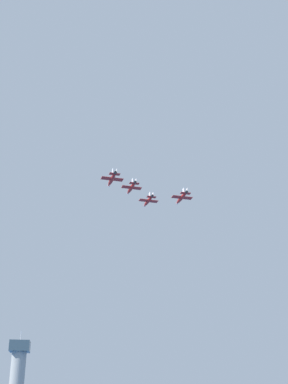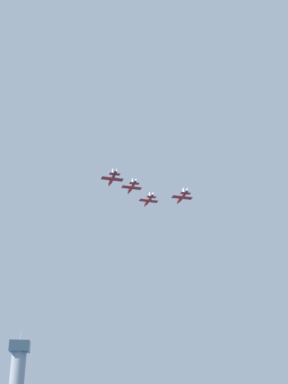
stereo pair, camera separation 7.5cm
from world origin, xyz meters
name	(u,v)px [view 1 (the left image)]	position (x,y,z in m)	size (l,w,h in m)	color
control_tower	(17,381)	(-36.16, -39.36, 13.65)	(6.00, 6.00, 28.13)	#9E9E99
jet_lead	(148,201)	(11.83, 18.37, 97.68)	(9.18, 14.73, 3.10)	red
jet_left_wingman	(131,188)	(2.11, 3.21, 97.17)	(9.04, 14.52, 3.06)	red
jet_right_wingman	(181,198)	(25.22, 6.34, 95.11)	(9.53, 15.38, 3.23)	red
jet_left_outer	(112,179)	(-7.60, -11.94, 93.82)	(9.28, 14.95, 3.14)	red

